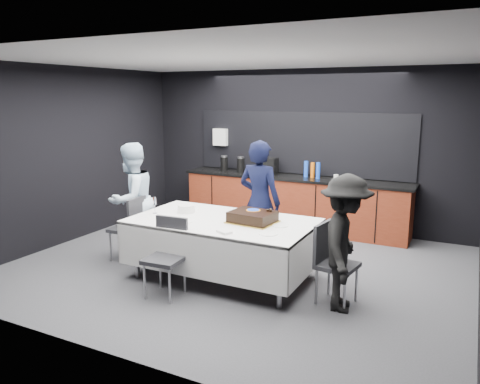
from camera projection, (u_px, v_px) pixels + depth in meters
name	position (u px, v px, depth m)	size (l,w,h in m)	color
ground	(237.00, 267.00, 6.48)	(6.00, 6.00, 0.00)	#46464B
room_shell	(237.00, 133.00, 6.10)	(6.04, 5.04, 2.82)	white
kitchenette	(293.00, 198.00, 8.31)	(4.10, 0.64, 2.05)	#5F1F0F
party_table	(222.00, 230.00, 6.00)	(2.32, 1.32, 0.78)	#99999E
cake_assembly	(253.00, 217.00, 5.84)	(0.60, 0.51, 0.18)	gold
plate_stack	(186.00, 209.00, 6.35)	(0.23, 0.23, 0.10)	white
loose_plate_near	(185.00, 221.00, 5.89)	(0.22, 0.22, 0.01)	white
loose_plate_right_a	(280.00, 226.00, 5.68)	(0.19, 0.19, 0.01)	white
loose_plate_right_b	(268.00, 234.00, 5.36)	(0.22, 0.22, 0.01)	white
loose_plate_far	(233.00, 214.00, 6.26)	(0.19, 0.19, 0.01)	white
fork_pile	(224.00, 232.00, 5.40)	(0.18, 0.11, 0.03)	white
champagne_flute	(155.00, 202.00, 6.27)	(0.06, 0.06, 0.22)	white
chair_left	(131.00, 224.00, 6.70)	(0.45, 0.45, 0.92)	#28282C
chair_right	(331.00, 257.00, 5.31)	(0.48, 0.48, 0.92)	#28282C
chair_near	(168.00, 251.00, 5.54)	(0.45, 0.45, 0.92)	#28282C
person_center	(260.00, 202.00, 6.58)	(0.63, 0.42, 1.74)	black
person_left	(132.00, 200.00, 6.88)	(0.81, 0.63, 1.67)	#C5E0F8
person_right	(345.00, 243.00, 5.09)	(0.98, 0.56, 1.52)	black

